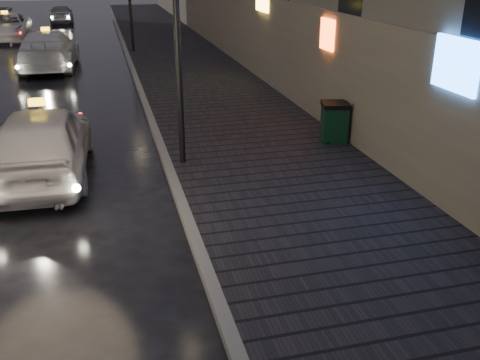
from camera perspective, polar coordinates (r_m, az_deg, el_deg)
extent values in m
plane|color=black|center=(7.05, -13.82, -17.72)|extent=(120.00, 120.00, 0.00)
cube|color=black|center=(27.03, -6.70, 13.20)|extent=(4.60, 58.00, 0.15)
cube|color=slate|center=(26.82, -11.90, 12.80)|extent=(0.20, 58.00, 0.15)
cylinder|color=black|center=(11.68, -6.63, 13.50)|extent=(0.14, 0.14, 5.00)
cube|color=black|center=(13.75, 10.01, 5.90)|extent=(0.73, 0.73, 0.89)
cube|color=black|center=(13.62, 10.16, 7.91)|extent=(0.78, 0.78, 0.11)
imported|color=silver|center=(12.35, -20.29, 3.89)|extent=(2.06, 4.77, 1.60)
imported|color=white|center=(24.90, -19.79, 12.93)|extent=(2.51, 5.62, 1.60)
imported|color=white|center=(34.76, -23.63, 14.75)|extent=(2.61, 5.41, 1.49)
imported|color=gray|center=(42.25, -18.51, 16.45)|extent=(1.63, 3.91, 1.32)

